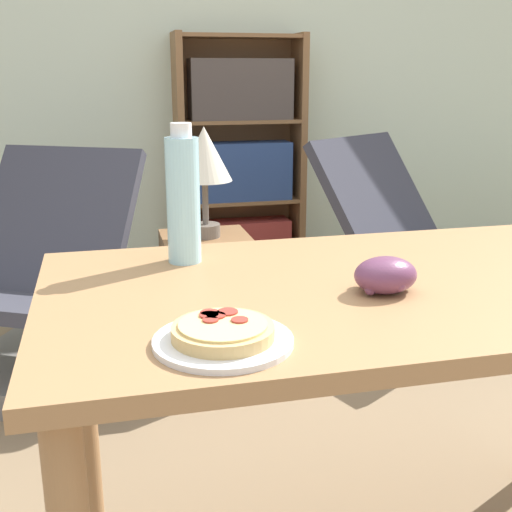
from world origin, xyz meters
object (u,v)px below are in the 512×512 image
pizza_on_plate (223,335)px  grape_bunch (384,275)px  lounge_chair_near (42,311)px  lounge_chair_far (404,270)px  bookshelf (240,168)px  side_table (208,304)px  table_lamp (204,159)px  drink_bottle (183,198)px

pizza_on_plate → grape_bunch: (0.34, 0.17, 0.02)m
grape_bunch → lounge_chair_near: bearing=118.7°
lounge_chair_near → lounge_chair_far: same height
lounge_chair_near → bookshelf: bearing=74.5°
grape_bunch → side_table: bearing=95.1°
table_lamp → lounge_chair_near: bearing=175.8°
lounge_chair_near → side_table: (0.64, -0.05, -0.01)m
pizza_on_plate → drink_bottle: bearing=89.7°
lounge_chair_near → table_lamp: bearing=23.7°
pizza_on_plate → lounge_chair_near: bearing=105.2°
bookshelf → side_table: bearing=-108.7°
grape_bunch → table_lamp: bearing=95.1°
side_table → table_lamp: size_ratio=1.32×
bookshelf → side_table: bookshelf is taller
grape_bunch → lounge_chair_far: (0.84, 1.55, -0.52)m
pizza_on_plate → lounge_chair_near: 1.69m
lounge_chair_near → bookshelf: 1.53m
pizza_on_plate → bookshelf: bookshelf is taller
grape_bunch → table_lamp: table_lamp is taller
lounge_chair_far → table_lamp: size_ratio=2.30×
pizza_on_plate → lounge_chair_far: size_ratio=0.22×
grape_bunch → lounge_chair_near: 1.67m
grape_bunch → bookshelf: 2.49m
lounge_chair_near → lounge_chair_far: size_ratio=0.99×
lounge_chair_far → bookshelf: (-0.57, 0.93, 0.37)m
pizza_on_plate → bookshelf: size_ratio=0.16×
lounge_chair_near → side_table: 0.64m
lounge_chair_far → drink_bottle: bearing=-164.9°
table_lamp → grape_bunch: bearing=-84.9°
pizza_on_plate → side_table: size_ratio=0.39×
lounge_chair_near → lounge_chair_far: bearing=33.6°
lounge_chair_far → bookshelf: bookshelf is taller
grape_bunch → side_table: size_ratio=0.22×
grape_bunch → bookshelf: bearing=83.9°
pizza_on_plate → drink_bottle: drink_bottle is taller
drink_bottle → bookshelf: bookshelf is taller
bookshelf → lounge_chair_near: bearing=-133.3°
side_table → bookshelf: bearing=71.3°
table_lamp → drink_bottle: bearing=-101.6°
lounge_chair_far → lounge_chair_near: bearing=153.8°
grape_bunch → drink_bottle: 0.46m
drink_bottle → pizza_on_plate: bearing=-90.3°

